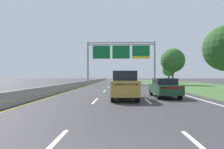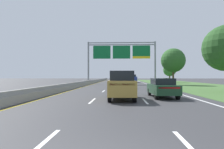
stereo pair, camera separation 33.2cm
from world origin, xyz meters
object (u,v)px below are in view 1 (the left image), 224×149
Objects in this scene: overhead_sign_gantry at (121,54)px; car_darkgreen_right_lane_sedan at (164,87)px; roadside_tree_mid at (173,60)px; pickup_truck_blue at (132,79)px; car_red_right_lane_sedan at (130,79)px; car_gold_centre_lane_suv at (124,85)px; roadside_tree_far at (169,70)px.

overhead_sign_gantry is 3.39× the size of car_darkgreen_right_lane_sedan.
car_darkgreen_right_lane_sedan is 0.61× the size of roadside_tree_mid.
car_red_right_lane_sedan is (0.12, 9.66, -0.26)m from pickup_truck_blue.
overhead_sign_gantry is at bearing 5.67° from car_darkgreen_right_lane_sedan.
roadside_tree_mid is at bearing -20.91° from overhead_sign_gantry.
pickup_truck_blue is 1.14× the size of car_gold_centre_lane_suv.
car_darkgreen_right_lane_sedan is 0.94× the size of car_gold_centre_lane_suv.
car_red_right_lane_sedan is 47.76m from car_darkgreen_right_lane_sedan.
car_darkgreen_right_lane_sedan is at bearing -106.84° from roadside_tree_mid.
pickup_truck_blue is at bearing 175.13° from roadside_tree_far.
car_darkgreen_right_lane_sedan is 38.60m from roadside_tree_far.
overhead_sign_gantry is 3.19× the size of car_gold_centre_lane_suv.
pickup_truck_blue is 9.67m from car_red_right_lane_sedan.
overhead_sign_gantry is 28.92m from car_gold_centre_lane_suv.
car_gold_centre_lane_suv is at bearing 175.68° from car_red_right_lane_sedan.
pickup_truck_blue is 1.23× the size of car_red_right_lane_sedan.
car_red_right_lane_sedan is 0.93× the size of car_gold_centre_lane_suv.
pickup_truck_blue is 38.09m from car_darkgreen_right_lane_sedan.
pickup_truck_blue is at bearing 74.37° from overhead_sign_gantry.
overhead_sign_gantry reaches higher than car_gold_centre_lane_suv.
car_red_right_lane_sedan is 14.58m from roadside_tree_far.
roadside_tree_far is (2.86, 14.38, -1.40)m from roadside_tree_mid.
pickup_truck_blue reaches higher than car_gold_centre_lane_suv.
roadside_tree_mid is (6.90, -24.88, 4.04)m from car_red_right_lane_sedan.
roadside_tree_far is (13.13, 38.87, 2.35)m from car_gold_centre_lane_suv.
overhead_sign_gantry reaches higher than car_red_right_lane_sedan.
pickup_truck_blue is 1.22× the size of car_darkgreen_right_lane_sedan.
car_gold_centre_lane_suv is (-3.25, -39.71, 0.02)m from pickup_truck_blue.
car_red_right_lane_sedan is at bearing 105.50° from roadside_tree_mid.
overhead_sign_gantry is at bearing 170.68° from car_red_right_lane_sedan.
car_gold_centre_lane_suv is at bearing -112.75° from roadside_tree_mid.
car_darkgreen_right_lane_sedan is 3.73m from car_gold_centre_lane_suv.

